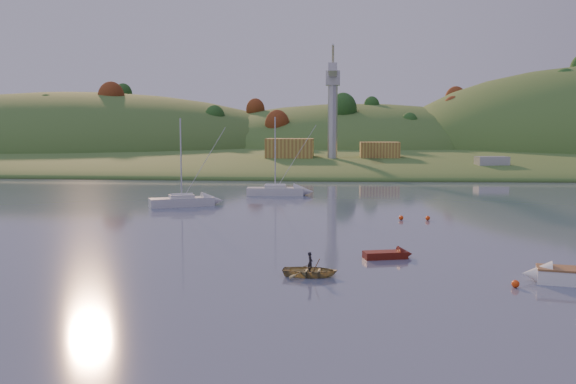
# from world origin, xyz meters

# --- Properties ---
(ground) EXTENTS (500.00, 500.00, 0.00)m
(ground) POSITION_xyz_m (0.00, 0.00, 0.00)
(ground) COLOR #37485B
(ground) RESTS_ON ground
(far_shore) EXTENTS (620.00, 220.00, 1.50)m
(far_shore) POSITION_xyz_m (0.00, 230.00, 0.00)
(far_shore) COLOR #365522
(far_shore) RESTS_ON ground
(shore_slope) EXTENTS (640.00, 150.00, 7.00)m
(shore_slope) POSITION_xyz_m (0.00, 165.00, 0.00)
(shore_slope) COLOR #365522
(shore_slope) RESTS_ON ground
(hill_left) EXTENTS (170.00, 140.00, 44.00)m
(hill_left) POSITION_xyz_m (-90.00, 200.00, 0.00)
(hill_left) COLOR #365522
(hill_left) RESTS_ON ground
(hill_center) EXTENTS (140.00, 120.00, 36.00)m
(hill_center) POSITION_xyz_m (10.00, 210.00, 0.00)
(hill_center) COLOR #365522
(hill_center) RESTS_ON ground
(hillside_trees) EXTENTS (280.00, 50.00, 32.00)m
(hillside_trees) POSITION_xyz_m (0.00, 185.00, 0.00)
(hillside_trees) COLOR #214C1B
(hillside_trees) RESTS_ON ground
(wharf) EXTENTS (42.00, 16.00, 2.40)m
(wharf) POSITION_xyz_m (5.00, 122.00, 1.20)
(wharf) COLOR slate
(wharf) RESTS_ON ground
(shed_west) EXTENTS (11.00, 8.00, 4.80)m
(shed_west) POSITION_xyz_m (-8.00, 123.00, 4.80)
(shed_west) COLOR olive
(shed_west) RESTS_ON wharf
(shed_east) EXTENTS (9.00, 7.00, 4.00)m
(shed_east) POSITION_xyz_m (13.00, 124.00, 4.40)
(shed_east) COLOR olive
(shed_east) RESTS_ON wharf
(dock_crane) EXTENTS (3.20, 28.00, 20.30)m
(dock_crane) POSITION_xyz_m (2.00, 118.39, 17.17)
(dock_crane) COLOR #B7B7BC
(dock_crane) RESTS_ON wharf
(fishing_boat) EXTENTS (6.55, 3.33, 4.00)m
(fishing_boat) POSITION_xyz_m (18.19, 15.19, 0.88)
(fishing_boat) COLOR white
(fishing_boat) RESTS_ON ground
(sailboat_near) EXTENTS (8.37, 5.55, 11.22)m
(sailboat_near) POSITION_xyz_m (-16.96, 52.98, 0.73)
(sailboat_near) COLOR silver
(sailboat_near) RESTS_ON ground
(sailboat_far) EXTENTS (8.45, 2.95, 11.55)m
(sailboat_far) POSITION_xyz_m (-6.22, 66.79, 0.75)
(sailboat_far) COLOR silver
(sailboat_far) RESTS_ON ground
(canoe) EXTENTS (3.95, 2.95, 0.78)m
(canoe) POSITION_xyz_m (0.91, 16.05, 0.39)
(canoe) COLOR tan
(canoe) RESTS_ON ground
(paddler) EXTENTS (0.38, 0.55, 1.45)m
(paddler) POSITION_xyz_m (0.91, 16.05, 0.72)
(paddler) COLOR black
(paddler) RESTS_ON ground
(red_tender) EXTENTS (4.12, 2.25, 1.33)m
(red_tender) POSITION_xyz_m (7.25, 22.64, 0.28)
(red_tender) COLOR #5E170D
(red_tender) RESTS_ON ground
(work_vessel) EXTENTS (15.79, 7.82, 3.88)m
(work_vessel) POSITION_xyz_m (35.00, 108.00, 1.38)
(work_vessel) COLOR slate
(work_vessel) RESTS_ON ground
(buoy_0) EXTENTS (0.50, 0.50, 0.50)m
(buoy_0) POSITION_xyz_m (14.14, 13.93, 0.25)
(buoy_0) COLOR #F3410C
(buoy_0) RESTS_ON ground
(buoy_1) EXTENTS (0.50, 0.50, 0.50)m
(buoy_1) POSITION_xyz_m (9.85, 43.05, 0.25)
(buoy_1) COLOR #F3410C
(buoy_1) RESTS_ON ground
(buoy_3) EXTENTS (0.50, 0.50, 0.50)m
(buoy_3) POSITION_xyz_m (-18.32, 54.12, 0.25)
(buoy_3) COLOR #F3410C
(buoy_3) RESTS_ON ground
(buoy_4) EXTENTS (0.50, 0.50, 0.50)m
(buoy_4) POSITION_xyz_m (12.72, 43.00, 0.25)
(buoy_4) COLOR #F3410C
(buoy_4) RESTS_ON ground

